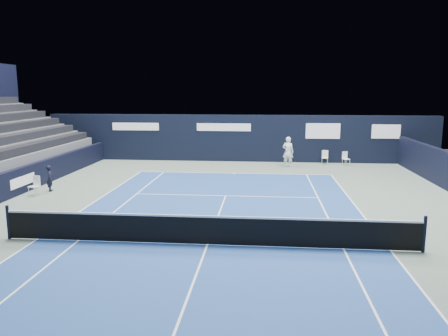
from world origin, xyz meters
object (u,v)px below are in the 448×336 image
object	(u,v)px
folding_chair_back_b	(346,157)
tennis_net	(207,229)
line_judge_chair	(35,184)
folding_chair_back_a	(325,155)
tennis_player	(288,152)

from	to	relation	value
folding_chair_back_b	tennis_net	distance (m)	16.83
folding_chair_back_b	tennis_net	bearing A→B (deg)	-137.98
folding_chair_back_b	line_judge_chair	distance (m)	18.23
folding_chair_back_a	line_judge_chair	world-z (taller)	folding_chair_back_a
tennis_net	tennis_player	xyz separation A→B (m)	(3.18, 14.43, 0.43)
folding_chair_back_a	folding_chair_back_b	distance (m)	1.30
folding_chair_back_b	tennis_player	distance (m)	3.84
line_judge_chair	tennis_net	bearing A→B (deg)	-18.62
line_judge_chair	tennis_net	size ratio (longest dim) A/B	0.07
tennis_player	folding_chair_back_b	bearing A→B (deg)	14.23
folding_chair_back_a	line_judge_chair	distance (m)	17.38
folding_chair_back_b	line_judge_chair	size ratio (longest dim) A/B	0.98
folding_chair_back_a	tennis_net	size ratio (longest dim) A/B	0.07
folding_chair_back_a	tennis_net	distance (m)	16.70
tennis_net	folding_chair_back_a	bearing A→B (deg)	70.29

